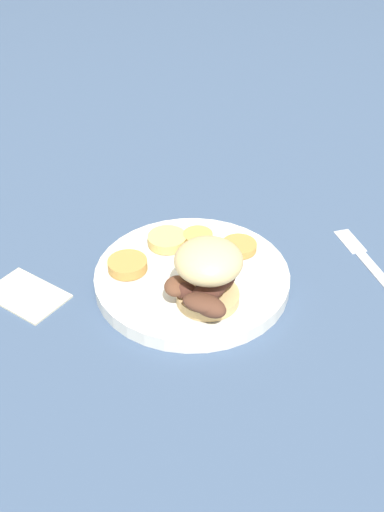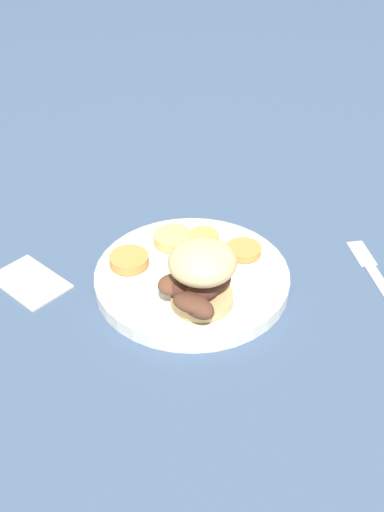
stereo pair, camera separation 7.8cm
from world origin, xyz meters
name	(u,v)px [view 2 (the right image)]	position (x,y,z in m)	size (l,w,h in m)	color
ground_plane	(192,283)	(0.00, 0.00, 0.00)	(4.00, 4.00, 0.00)	#3D5170
dinner_plate	(192,277)	(0.00, 0.00, 0.01)	(0.26, 0.26, 0.02)	white
sandwich	(200,276)	(-0.05, -0.04, 0.07)	(0.10, 0.09, 0.08)	tan
potato_round_0	(173,238)	(0.04, 0.06, 0.03)	(0.05, 0.05, 0.01)	#DBB766
potato_round_1	(204,238)	(0.06, 0.02, 0.03)	(0.04, 0.04, 0.01)	tan
potato_round_2	(202,252)	(0.04, 0.01, 0.03)	(0.04, 0.04, 0.01)	#DBB766
potato_round_3	(129,260)	(-0.03, 0.08, 0.03)	(0.05, 0.05, 0.01)	#BC8942
potato_round_4	(244,250)	(0.07, -0.04, 0.03)	(0.05, 0.05, 0.01)	#BC8942
fork	(376,275)	(0.15, -0.20, 0.00)	(0.14, 0.13, 0.00)	silver
napkin	(30,281)	(-0.12, 0.18, 0.00)	(0.10, 0.07, 0.01)	beige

